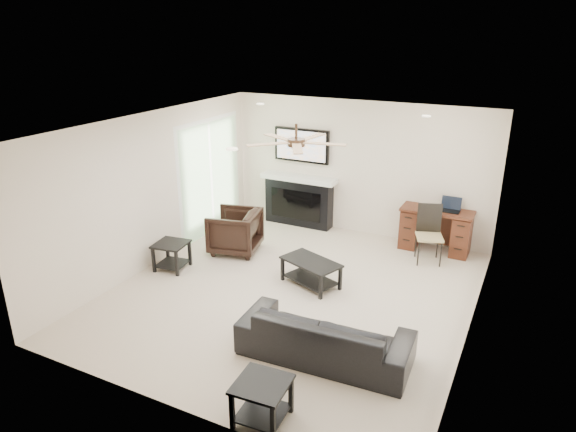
% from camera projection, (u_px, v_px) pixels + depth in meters
% --- Properties ---
extents(room_shell, '(5.50, 5.54, 2.52)m').
position_uv_depth(room_shell, '(307.00, 185.00, 7.04)').
color(room_shell, beige).
rests_on(room_shell, ground).
extents(sofa, '(2.07, 0.90, 0.59)m').
position_uv_depth(sofa, '(325.00, 336.00, 6.06)').
color(sofa, black).
rests_on(sofa, ground).
extents(armchair, '(0.98, 0.97, 0.75)m').
position_uv_depth(armchair, '(235.00, 231.00, 8.92)').
color(armchair, black).
rests_on(armchair, ground).
extents(coffee_table, '(1.02, 0.78, 0.40)m').
position_uv_depth(coffee_table, '(311.00, 273.00, 7.81)').
color(coffee_table, black).
rests_on(coffee_table, ground).
extents(end_table_near, '(0.55, 0.55, 0.45)m').
position_uv_depth(end_table_near, '(262.00, 402.00, 5.10)').
color(end_table_near, black).
rests_on(end_table_near, ground).
extents(end_table_left, '(0.56, 0.56, 0.45)m').
position_uv_depth(end_table_left, '(172.00, 256.00, 8.33)').
color(end_table_left, black).
rests_on(end_table_left, ground).
extents(fireplace_unit, '(1.52, 0.34, 1.91)m').
position_uv_depth(fireplace_unit, '(299.00, 178.00, 9.95)').
color(fireplace_unit, black).
rests_on(fireplace_unit, ground).
extents(desk, '(1.22, 0.56, 0.76)m').
position_uv_depth(desk, '(436.00, 230.00, 8.98)').
color(desk, '#381C0E').
rests_on(desk, ground).
extents(desk_chair, '(0.54, 0.56, 0.97)m').
position_uv_depth(desk_chair, '(430.00, 235.00, 8.48)').
color(desk_chair, black).
rests_on(desk_chair, ground).
extents(laptop, '(0.33, 0.24, 0.23)m').
position_uv_depth(laptop, '(450.00, 205.00, 8.70)').
color(laptop, black).
rests_on(laptop, desk).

